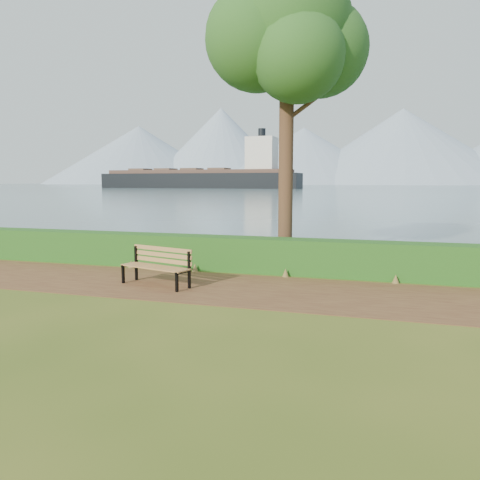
% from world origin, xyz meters
% --- Properties ---
extents(ground, '(140.00, 140.00, 0.00)m').
position_xyz_m(ground, '(0.00, 0.00, 0.00)').
color(ground, '#3E5317').
rests_on(ground, ground).
extents(path, '(40.00, 3.40, 0.01)m').
position_xyz_m(path, '(0.00, 0.30, 0.01)').
color(path, '#502A1B').
rests_on(path, ground).
extents(hedge, '(32.00, 0.85, 1.00)m').
position_xyz_m(hedge, '(0.00, 2.60, 0.50)').
color(hedge, '#134112').
rests_on(hedge, ground).
extents(water, '(700.00, 510.00, 0.00)m').
position_xyz_m(water, '(0.00, 260.00, 0.01)').
color(water, '#405A67').
rests_on(water, ground).
extents(mountains, '(585.00, 190.00, 70.00)m').
position_xyz_m(mountains, '(-9.17, 406.05, 27.70)').
color(mountains, '#8196AC').
rests_on(mountains, ground).
extents(bench, '(2.01, 1.07, 0.97)m').
position_xyz_m(bench, '(-1.33, 0.12, 0.56)').
color(bench, black).
rests_on(bench, ground).
extents(tree, '(4.69, 3.91, 9.38)m').
position_xyz_m(tree, '(1.25, 3.62, 6.97)').
color(tree, '#341F15').
rests_on(tree, ground).
extents(cargo_ship, '(77.19, 14.45, 23.33)m').
position_xyz_m(cargo_ship, '(-58.76, 154.34, 3.48)').
color(cargo_ship, black).
rests_on(cargo_ship, ground).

